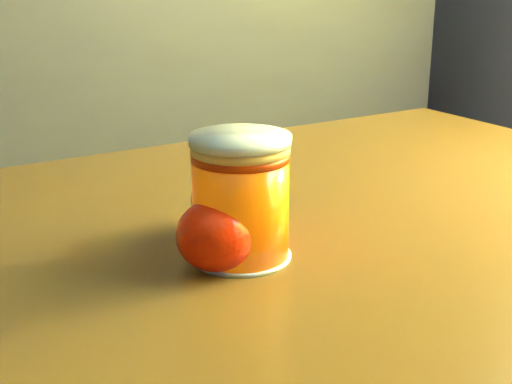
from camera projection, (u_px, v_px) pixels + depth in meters
name	position (u px, v px, depth m)	size (l,w,h in m)	color
table	(277.00, 351.00, 0.60)	(1.05, 0.79, 0.74)	brown
juice_glass	(241.00, 199.00, 0.53)	(0.08, 0.08, 0.09)	#FF5F05
orange_front	(235.00, 198.00, 0.58)	(0.07, 0.07, 0.06)	red
orange_back	(216.00, 235.00, 0.52)	(0.06, 0.06, 0.05)	red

